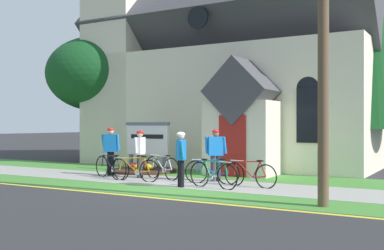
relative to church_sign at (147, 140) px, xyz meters
name	(u,v)px	position (x,y,z in m)	size (l,w,h in m)	color
ground	(234,176)	(3.51, 0.23, -1.20)	(140.00, 140.00, 0.00)	#2B2B2D
sidewalk_slab	(140,179)	(1.37, -2.33, -1.20)	(32.00, 2.41, 0.01)	#99968E
grass_verge	(99,186)	(1.37, -4.34, -1.20)	(32.00, 1.60, 0.01)	#427F33
church_lawn	(181,173)	(1.37, 0.19, -1.20)	(24.00, 2.64, 0.01)	#427F33
curb_paint_stripe	(75,190)	(1.37, -5.29, -1.20)	(28.00, 0.16, 0.01)	yellow
church_building	(236,65)	(1.02, 5.78, 3.39)	(12.99, 10.96, 12.85)	beige
church_sign	(147,140)	(0.00, 0.00, 0.00)	(1.94, 0.20, 1.87)	slate
flower_bed	(143,170)	(0.00, -0.32, -1.12)	(2.53, 2.53, 0.34)	#382319
bicycle_orange	(250,174)	(5.18, -2.25, -0.84)	(1.73, 0.30, 0.81)	black
bicycle_yellow	(111,167)	(0.28, -2.49, -0.82)	(1.75, 0.56, 0.81)	black
bicycle_silver	(135,169)	(1.51, -2.82, -0.83)	(1.79, 0.22, 0.83)	black
bicycle_blue	(212,172)	(3.92, -2.17, -0.83)	(1.67, 0.40, 0.80)	black
bicycle_green	(213,175)	(4.37, -3.00, -0.82)	(1.73, 0.47, 0.83)	black
bicycle_black	(162,167)	(1.94, -1.91, -0.81)	(1.67, 0.59, 0.82)	black
cyclist_in_white_jersey	(140,150)	(1.08, -1.95, -0.28)	(0.30, 0.66, 1.58)	#2D2D33
cyclist_in_red_jersey	(216,151)	(3.75, -1.61, -0.25)	(0.58, 0.46, 1.64)	#2D2D33
cyclist_in_yellow_jersey	(181,155)	(3.50, -3.30, -0.29)	(0.45, 0.59, 1.57)	black
cyclist_in_blue_jersey	(111,147)	(-0.21, -1.91, -0.21)	(0.66, 0.33, 1.68)	black
roadside_conifer	(370,44)	(7.37, 4.09, 3.63)	(2.85, 2.85, 8.08)	#4C3823
yard_deciduous_tree	(96,74)	(-5.11, 2.90, 3.03)	(4.81, 4.81, 6.03)	#4C3823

